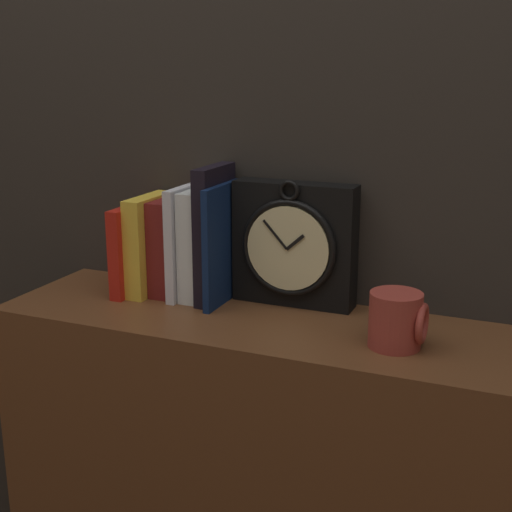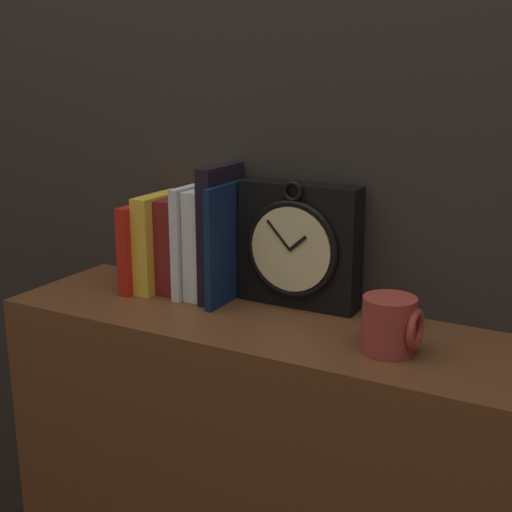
% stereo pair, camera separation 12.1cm
% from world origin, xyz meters
% --- Properties ---
extents(wall_back, '(6.00, 0.05, 2.60)m').
position_xyz_m(wall_back, '(0.00, 0.17, 1.30)').
color(wall_back, '#2D2823').
rests_on(wall_back, ground_plane).
extents(clock, '(0.23, 0.07, 0.24)m').
position_xyz_m(clock, '(0.03, 0.10, 1.02)').
color(clock, black).
rests_on(clock, bookshelf).
extents(book_slot0_red, '(0.02, 0.15, 0.17)m').
position_xyz_m(book_slot0_red, '(-0.28, 0.06, 0.99)').
color(book_slot0_red, red).
rests_on(book_slot0_red, bookshelf).
extents(book_slot1_yellow, '(0.04, 0.14, 0.19)m').
position_xyz_m(book_slot1_yellow, '(-0.25, 0.06, 1.00)').
color(book_slot1_yellow, yellow).
rests_on(book_slot1_yellow, bookshelf).
extents(book_slot2_maroon, '(0.04, 0.11, 0.18)m').
position_xyz_m(book_slot2_maroon, '(-0.21, 0.08, 0.99)').
color(book_slot2_maroon, maroon).
rests_on(book_slot2_maroon, bookshelf).
extents(book_slot3_white, '(0.02, 0.13, 0.21)m').
position_xyz_m(book_slot3_white, '(-0.17, 0.07, 1.01)').
color(book_slot3_white, silver).
rests_on(book_slot3_white, bookshelf).
extents(book_slot4_white, '(0.03, 0.12, 0.21)m').
position_xyz_m(book_slot4_white, '(-0.15, 0.07, 1.01)').
color(book_slot4_white, white).
rests_on(book_slot4_white, bookshelf).
extents(book_slot5_black, '(0.03, 0.13, 0.25)m').
position_xyz_m(book_slot5_black, '(-0.11, 0.07, 1.03)').
color(book_slot5_black, black).
rests_on(book_slot5_black, bookshelf).
extents(book_slot6_navy, '(0.01, 0.15, 0.22)m').
position_xyz_m(book_slot6_navy, '(-0.09, 0.06, 1.01)').
color(book_slot6_navy, '#0F2149').
rests_on(book_slot6_navy, bookshelf).
extents(mug, '(0.09, 0.08, 0.09)m').
position_xyz_m(mug, '(0.25, -0.03, 0.95)').
color(mug, '#9E382D').
rests_on(mug, bookshelf).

